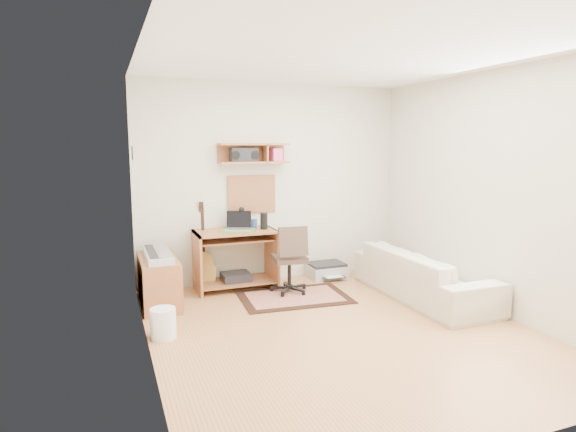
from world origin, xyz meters
name	(u,v)px	position (x,y,z in m)	size (l,w,h in m)	color
floor	(340,331)	(0.00, 0.00, -0.01)	(3.60, 4.00, 0.01)	tan
ceiling	(345,56)	(0.00, 0.00, 2.60)	(3.60, 4.00, 0.01)	white
back_wall	(273,183)	(0.00, 2.00, 1.30)	(3.60, 0.01, 2.60)	beige
left_wall	(145,208)	(-1.80, 0.00, 1.30)	(0.01, 4.00, 2.60)	beige
right_wall	(492,192)	(1.80, 0.00, 1.30)	(0.01, 4.00, 2.60)	beige
wall_shelf	(254,153)	(-0.30, 1.88, 1.70)	(0.90, 0.25, 0.26)	#A6623A
cork_board	(252,194)	(-0.30, 1.98, 1.17)	(0.64, 0.03, 0.49)	tan
wall_photo	(133,153)	(-1.79, 1.50, 1.72)	(0.02, 0.20, 0.15)	#4C8CBF
desk	(236,259)	(-0.60, 1.73, 0.38)	(1.00, 0.55, 0.75)	#A6623A
laptop	(238,221)	(-0.56, 1.71, 0.87)	(0.31, 0.31, 0.24)	silver
speaker	(264,221)	(-0.24, 1.68, 0.85)	(0.09, 0.09, 0.21)	black
desk_lamp	(244,217)	(-0.44, 1.87, 0.89)	(0.09, 0.09, 0.27)	black
pencil_cup	(254,223)	(-0.32, 1.83, 0.80)	(0.08, 0.08, 0.11)	#3856A8
boombox	(244,155)	(-0.43, 1.87, 1.68)	(0.34, 0.16, 0.18)	black
rug	(294,297)	(-0.05, 1.10, 0.01)	(1.27, 0.85, 0.02)	tan
task_chair	(289,258)	(-0.03, 1.31, 0.43)	(0.44, 0.44, 0.86)	#392B21
cabinet	(159,281)	(-1.58, 1.43, 0.28)	(0.40, 0.90, 0.55)	#A6623A
music_keyboard	(157,254)	(-1.58, 1.43, 0.59)	(0.27, 0.86, 0.07)	#B2B5BA
guitar	(204,246)	(-0.97, 1.86, 0.55)	(0.30, 0.18, 1.11)	#B48A37
waste_basket	(163,323)	(-1.65, 0.43, 0.14)	(0.24, 0.24, 0.29)	white
printer	(326,271)	(0.70, 1.79, 0.09)	(0.50, 0.39, 0.19)	#A5A8AA
sofa	(423,266)	(1.38, 0.56, 0.38)	(1.96, 0.57, 0.76)	#BBB294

